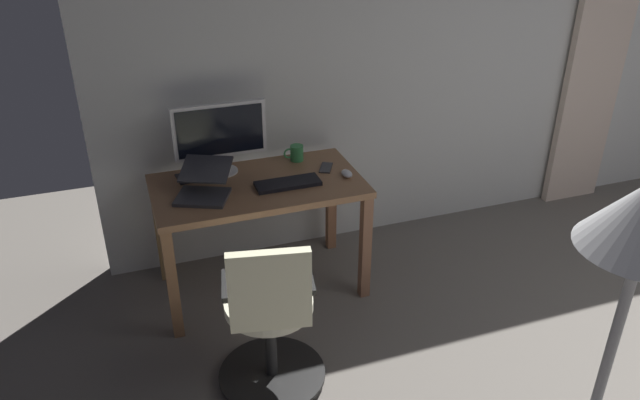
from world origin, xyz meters
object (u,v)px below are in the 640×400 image
Objects in this scene: computer_keyboard at (288,183)px; computer_mouse at (347,174)px; laptop at (204,187)px; office_chair at (270,322)px; cell_phone_face_up at (326,168)px; floor_lamp at (633,273)px; desk at (258,199)px; cell_phone_by_monitor at (183,179)px; mug_tea at (296,153)px; computer_monitor at (220,133)px.

computer_mouse is (-0.37, 0.00, 0.01)m from computer_keyboard.
office_chair is at bearing 124.58° from laptop.
computer_keyboard is 0.37m from computer_mouse.
floor_lamp is (0.00, 2.30, 0.72)m from cell_phone_face_up.
cell_phone_by_monitor is (0.41, -0.20, 0.11)m from desk.
desk is 8.61× the size of cell_phone_by_monitor.
floor_lamp is at bearing -54.01° from office_chair.
mug_tea reaches higher than computer_mouse.
mug_tea is (-0.64, -0.28, -0.00)m from laptop.
cell_phone_by_monitor is at bearing -26.34° from computer_keyboard.
desk is 0.22m from computer_keyboard.
computer_mouse is 0.39m from mug_tea.
computer_monitor is 5.60× the size of computer_mouse.
office_chair reaches higher than cell_phone_by_monitor.
cell_phone_by_monitor is 0.73m from mug_tea.
floor_lamp is (-0.86, 2.44, 0.72)m from cell_phone_by_monitor.
cell_phone_face_up is (-0.45, -0.06, 0.11)m from desk.
laptop reaches higher than mug_tea.
computer_monitor is 3.89× the size of cell_phone_by_monitor.
desk is 2.43m from floor_lamp.
cell_phone_face_up is 1.00× the size of cell_phone_by_monitor.
computer_keyboard is at bearing -0.15° from computer_mouse.
mug_tea reaches higher than cell_phone_face_up.
mug_tea is (-0.48, -0.01, -0.20)m from computer_monitor.
cell_phone_by_monitor is at bearing -16.76° from computer_mouse.
computer_mouse is (-0.86, 0.04, -0.04)m from laptop.
laptop is (0.15, -0.84, 0.37)m from office_chair.
laptop is at bearing 103.42° from cell_phone_by_monitor.
computer_monitor is 0.51m from computer_keyboard.
laptop is at bearing -2.65° from computer_mouse.
mug_tea is (-0.15, -0.32, 0.04)m from computer_keyboard.
laptop is 0.70m from mug_tea.
cell_phone_by_monitor is (0.57, -0.28, -0.01)m from computer_keyboard.
computer_monitor is at bearing 179.91° from cell_phone_by_monitor.
cell_phone_face_up is at bearing -61.04° from computer_mouse.
cell_phone_by_monitor reaches higher than desk.
computer_mouse is at bearing 59.50° from office_chair.
cell_phone_by_monitor is at bearing 6.07° from computer_monitor.
floor_lamp is at bearing 134.03° from laptop.
laptop is at bearing -70.54° from floor_lamp.
cell_phone_by_monitor is (0.25, 0.03, -0.25)m from computer_monitor.
computer_monitor reaches higher than mug_tea.
office_chair is at bearing 84.42° from cell_phone_face_up.
computer_keyboard is 2.66× the size of cell_phone_face_up.
office_chair is at bearing 48.33° from computer_mouse.
floor_lamp is at bearing 103.31° from cell_phone_by_monitor.
floor_lamp is (0.08, 2.15, 0.71)m from computer_mouse.
computer_monitor is (0.16, -0.22, 0.36)m from desk.
mug_tea is 0.07× the size of floor_lamp.
cell_phone_by_monitor is (0.86, -0.14, 0.00)m from cell_phone_face_up.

